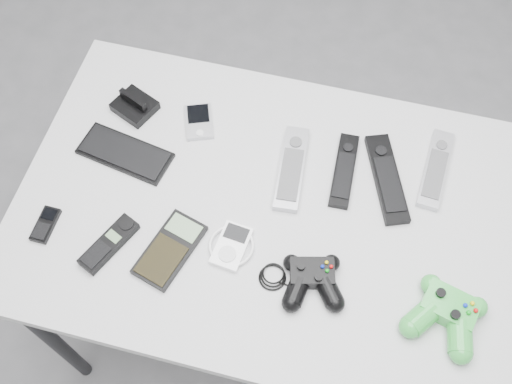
% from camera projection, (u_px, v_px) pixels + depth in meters
% --- Properties ---
extents(floor, '(3.50, 3.50, 0.00)m').
position_uv_depth(floor, '(248.00, 282.00, 2.11)').
color(floor, slate).
rests_on(floor, ground).
extents(desk, '(1.18, 0.76, 0.79)m').
position_uv_depth(desk, '(275.00, 223.00, 1.42)').
color(desk, '#ACACAF').
rests_on(desk, floor).
extents(pda_keyboard, '(0.23, 0.13, 0.01)m').
position_uv_depth(pda_keyboard, '(125.00, 153.00, 1.42)').
color(pda_keyboard, black).
rests_on(pda_keyboard, desk).
extents(dock_bracket, '(0.12, 0.11, 0.05)m').
position_uv_depth(dock_bracket, '(134.00, 103.00, 1.47)').
color(dock_bracket, black).
rests_on(dock_bracket, desk).
extents(pda, '(0.10, 0.12, 0.02)m').
position_uv_depth(pda, '(199.00, 122.00, 1.47)').
color(pda, '#A8A8AF').
rests_on(pda, desk).
extents(remote_silver_a, '(0.07, 0.23, 0.02)m').
position_uv_depth(remote_silver_a, '(292.00, 168.00, 1.40)').
color(remote_silver_a, '#A8A8AF').
rests_on(remote_silver_a, desk).
extents(remote_black_a, '(0.05, 0.20, 0.02)m').
position_uv_depth(remote_black_a, '(344.00, 170.00, 1.40)').
color(remote_black_a, black).
rests_on(remote_black_a, desk).
extents(remote_black_b, '(0.14, 0.24, 0.02)m').
position_uv_depth(remote_black_b, '(387.00, 178.00, 1.39)').
color(remote_black_b, black).
rests_on(remote_black_b, desk).
extents(remote_silver_b, '(0.07, 0.22, 0.02)m').
position_uv_depth(remote_silver_b, '(436.00, 169.00, 1.40)').
color(remote_silver_b, '#AFAFB6').
rests_on(remote_silver_b, desk).
extents(mobile_phone, '(0.04, 0.09, 0.01)m').
position_uv_depth(mobile_phone, '(45.00, 225.00, 1.33)').
color(mobile_phone, black).
rests_on(mobile_phone, desk).
extents(cordless_handset, '(0.10, 0.15, 0.02)m').
position_uv_depth(cordless_handset, '(109.00, 244.00, 1.31)').
color(cordless_handset, black).
rests_on(cordless_handset, desk).
extents(calculator, '(0.13, 0.19, 0.02)m').
position_uv_depth(calculator, '(170.00, 249.00, 1.30)').
color(calculator, black).
rests_on(calculator, desk).
extents(mp3_player, '(0.11, 0.12, 0.02)m').
position_uv_depth(mp3_player, '(231.00, 246.00, 1.31)').
color(mp3_player, white).
rests_on(mp3_player, desk).
extents(controller_black, '(0.25, 0.19, 0.04)m').
position_uv_depth(controller_black, '(312.00, 279.00, 1.26)').
color(controller_black, black).
rests_on(controller_black, desk).
extents(controller_green, '(0.19, 0.20, 0.05)m').
position_uv_depth(controller_green, '(447.00, 313.00, 1.22)').
color(controller_green, '#268E36').
rests_on(controller_green, desk).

